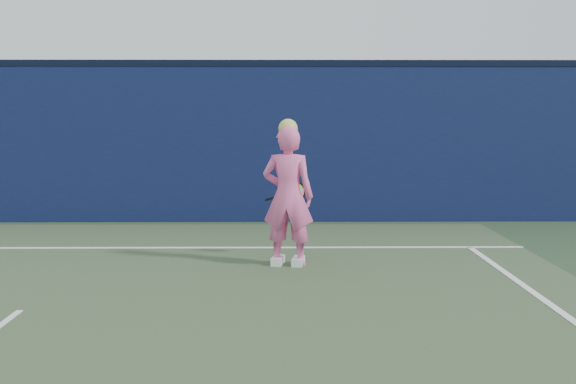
{
  "coord_description": "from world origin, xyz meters",
  "views": [
    {
      "loc": [
        2.32,
        -5.28,
        1.76
      ],
      "look_at": [
        2.41,
        2.95,
        0.86
      ],
      "focal_mm": 45.0,
      "sensor_mm": 36.0,
      "label": 1
    }
  ],
  "objects": [
    {
      "name": "player",
      "position": [
        2.41,
        2.95,
        0.82
      ],
      "size": [
        0.65,
        0.49,
        1.7
      ],
      "rotation": [
        0.0,
        0.0,
        2.96
      ],
      "color": "pink",
      "rests_on": "ground"
    },
    {
      "name": "wall_cap",
      "position": [
        0.0,
        6.5,
        2.55
      ],
      "size": [
        24.0,
        0.42,
        0.1
      ],
      "primitive_type": "cube",
      "color": "black",
      "rests_on": "backstop_wall"
    },
    {
      "name": "backstop_wall",
      "position": [
        0.0,
        6.5,
        1.25
      ],
      "size": [
        24.0,
        0.4,
        2.5
      ],
      "primitive_type": "cube",
      "color": "#0D163C",
      "rests_on": "ground"
    },
    {
      "name": "racket",
      "position": [
        2.48,
        3.41,
        0.8
      ],
      "size": [
        0.51,
        0.12,
        0.27
      ],
      "rotation": [
        0.0,
        0.0,
        -0.07
      ],
      "color": "black",
      "rests_on": "ground"
    }
  ]
}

